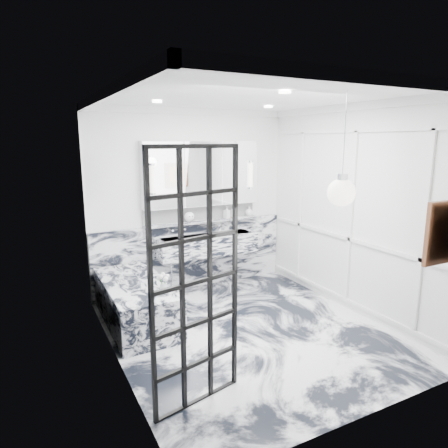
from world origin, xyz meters
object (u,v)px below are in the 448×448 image
mirror_cabinet (202,174)px  crittall_door (196,282)px  bathtub (136,302)px  trough_sink (207,245)px

mirror_cabinet → crittall_door: bearing=-115.2°
mirror_cabinet → bathtub: size_ratio=1.15×
trough_sink → mirror_cabinet: 1.10m
trough_sink → bathtub: trough_sink is taller
mirror_cabinet → trough_sink: bearing=-90.0°
trough_sink → bathtub: bearing=-153.5°
crittall_door → bathtub: crittall_door is taller
crittall_door → trough_sink: (1.26, 2.51, -0.41)m
crittall_door → mirror_cabinet: size_ratio=1.20×
trough_sink → crittall_door: bearing=-116.7°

